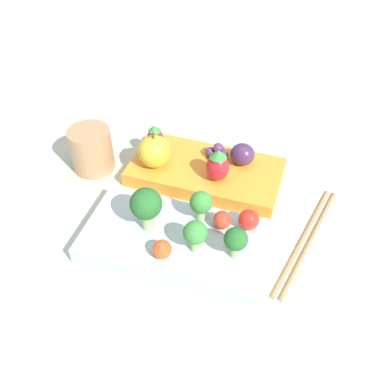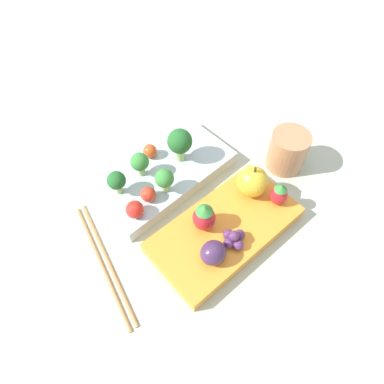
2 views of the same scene
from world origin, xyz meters
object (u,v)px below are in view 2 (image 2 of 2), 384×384
Objects in this scene: broccoli_floret_1 at (164,179)px; grape_cluster at (234,238)px; broccoli_floret_0 at (180,142)px; drinking_cup at (288,151)px; bento_box_savoury at (163,174)px; plum at (213,253)px; strawberry_1 at (279,194)px; broccoli_floret_3 at (117,181)px; chopsticks_pair at (104,261)px; strawberry_0 at (204,217)px; cherry_tomato_1 at (135,209)px; broccoli_floret_2 at (140,162)px; cherry_tomato_2 at (148,152)px; apple at (252,181)px; bento_box_fruit at (225,230)px; cherry_tomato_0 at (148,194)px.

grape_cluster is (0.02, -0.13, -0.02)m from broccoli_floret_1.
broccoli_floret_0 reaches higher than drinking_cup.
plum is (-0.04, -0.17, 0.03)m from bento_box_savoury.
strawberry_1 reaches higher than plum.
broccoli_floret_3 is 0.21× the size of chopsticks_pair.
strawberry_0 reaches higher than grape_cluster.
cherry_tomato_1 is at bearing 19.45° from chopsticks_pair.
plum is at bearing -76.50° from broccoli_floret_3.
grape_cluster is (0.08, -0.12, -0.00)m from cherry_tomato_1.
broccoli_floret_2 is 1.03× the size of broccoli_floret_3.
cherry_tomato_2 is 0.58× the size of strawberry_1.
broccoli_floret_1 is 0.13m from apple.
strawberry_1 is (0.09, -0.02, 0.03)m from bento_box_fruit.
bento_box_savoury is 5.94× the size of strawberry_1.
bento_box_fruit is 4.02× the size of apple.
broccoli_floret_1 is 0.15m from chopsticks_pair.
plum is (-0.02, -0.05, -0.01)m from strawberry_0.
strawberry_0 is (-0.05, -0.12, -0.02)m from broccoli_floret_0.
strawberry_0 is 1.38× the size of plum.
broccoli_floret_2 is 0.21× the size of chopsticks_pair.
drinking_cup is at bearing 5.39° from strawberry_0.
broccoli_floret_3 is at bearing 157.30° from drinking_cup.
strawberry_0 reaches higher than broccoli_floret_3.
strawberry_1 is 1.11× the size of grape_cluster.
broccoli_floret_3 is at bearing 177.88° from broccoli_floret_0.
broccoli_floret_0 is 0.17m from strawberry_1.
cherry_tomato_1 is 0.21m from strawberry_1.
cherry_tomato_1 reaches higher than cherry_tomato_2.
strawberry_0 is at bearing -48.67° from cherry_tomato_1.
cherry_tomato_2 is at bearing 35.26° from chopsticks_pair.
apple is at bearing 114.13° from strawberry_1.
bento_box_fruit is 6.28× the size of grape_cluster.
broccoli_floret_2 is 0.65× the size of drinking_cup.
cherry_tomato_2 is 0.21m from plum.
strawberry_0 is at bearing -94.14° from cherry_tomato_2.
apple is 0.10m from drinking_cup.
broccoli_floret_1 is 0.14m from grape_cluster.
bento_box_fruit is 0.08m from apple.
cherry_tomato_0 is at bearing -158.20° from broccoli_floret_0.
bento_box_fruit is 0.18m from chopsticks_pair.
strawberry_0 is (0.06, -0.13, -0.00)m from broccoli_floret_3.
broccoli_floret_1 is at bearing -35.69° from broccoli_floret_3.
broccoli_floret_0 reaches higher than broccoli_floret_1.
cherry_tomato_1 reaches higher than bento_box_fruit.
grape_cluster is at bearing -148.30° from apple.
cherry_tomato_1 is 0.47× the size of apple.
cherry_tomato_1 is (-0.08, -0.05, 0.03)m from bento_box_savoury.
strawberry_0 reaches higher than drinking_cup.
plum is (-0.05, -0.03, 0.03)m from bento_box_fruit.
strawberry_1 is at bearing 4.47° from plum.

